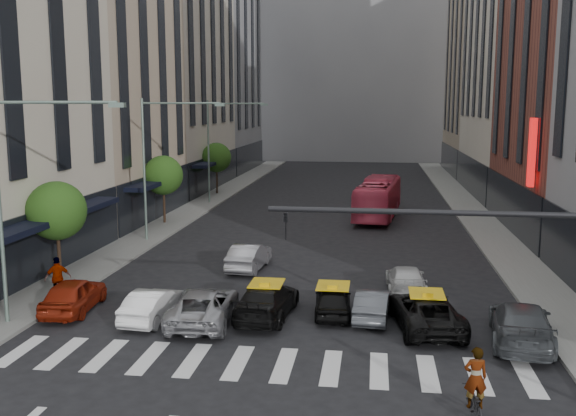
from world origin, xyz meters
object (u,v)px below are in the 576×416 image
at_px(streetlamp_near, 20,180).
at_px(motorcycle, 474,402).
at_px(streetlamp_mid, 158,150).
at_px(taxi_center, 333,301).
at_px(bus, 378,198).
at_px(car_red, 74,295).
at_px(streetlamp_far, 219,138).
at_px(car_white_front, 153,304).
at_px(pedestrian_far, 58,278).
at_px(taxi_left, 267,301).

xyz_separation_m(streetlamp_near, motorcycle, (16.50, -5.33, -5.50)).
bearing_deg(streetlamp_mid, taxi_center, -47.52).
distance_m(streetlamp_near, bus, 30.77).
bearing_deg(motorcycle, car_red, -31.09).
bearing_deg(streetlamp_far, car_white_front, -81.34).
height_order(streetlamp_far, taxi_center, streetlamp_far).
height_order(streetlamp_far, pedestrian_far, streetlamp_far).
distance_m(streetlamp_near, motorcycle, 18.19).
bearing_deg(car_red, streetlamp_mid, -91.12).
xyz_separation_m(streetlamp_near, pedestrian_far, (-0.36, 3.11, -4.79)).
bearing_deg(taxi_center, car_white_front, 8.76).
bearing_deg(taxi_left, streetlamp_mid, -51.51).
bearing_deg(motorcycle, bus, -91.33).
distance_m(taxi_center, motorcycle, 9.46).
relative_size(taxi_center, pedestrian_far, 1.93).
relative_size(taxi_left, motorcycle, 3.23).
bearing_deg(taxi_center, bus, -98.01).
xyz_separation_m(car_red, taxi_center, (11.03, 0.96, -0.11)).
height_order(taxi_left, pedestrian_far, pedestrian_far).
relative_size(streetlamp_mid, streetlamp_far, 1.00).
relative_size(streetlamp_far, taxi_center, 2.43).
bearing_deg(streetlamp_far, bus, -19.39).
relative_size(streetlamp_mid, bus, 0.82).
bearing_deg(car_red, bus, -122.17).
bearing_deg(car_white_front, motorcycle, 155.12).
bearing_deg(streetlamp_near, bus, 62.87).
xyz_separation_m(bus, pedestrian_far, (-14.25, -24.00, -0.41)).
bearing_deg(car_red, car_white_front, 165.94).
relative_size(car_red, bus, 0.40).
xyz_separation_m(car_white_front, bus, (9.23, 25.72, 0.87)).
height_order(streetlamp_near, motorcycle, streetlamp_near).
xyz_separation_m(streetlamp_mid, taxi_center, (11.94, -13.04, -5.27)).
xyz_separation_m(car_red, taxi_left, (8.32, 0.34, -0.02)).
xyz_separation_m(taxi_left, bus, (4.67, 24.77, 0.81)).
bearing_deg(taxi_center, motorcycle, 115.43).
distance_m(bus, motorcycle, 32.56).
bearing_deg(streetlamp_mid, car_red, -86.28).
distance_m(streetlamp_far, pedestrian_far, 29.28).
relative_size(car_red, taxi_center, 1.17).
distance_m(car_red, bus, 28.28).
relative_size(car_white_front, taxi_center, 1.08).
height_order(streetlamp_mid, taxi_center, streetlamp_mid).
relative_size(car_red, taxi_left, 0.87).
height_order(car_white_front, taxi_left, taxi_left).
distance_m(streetlamp_far, car_white_front, 31.41).
bearing_deg(bus, streetlamp_mid, 45.52).
relative_size(streetlamp_near, taxi_left, 1.82).
bearing_deg(motorcycle, taxi_left, -52.43).
height_order(car_red, car_white_front, car_red).
bearing_deg(streetlamp_near, taxi_center, 13.91).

